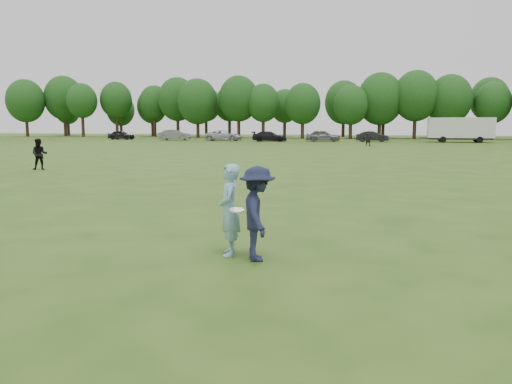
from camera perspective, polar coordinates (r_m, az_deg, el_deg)
ground at (r=8.99m, az=-5.36°, el=-8.24°), size 200.00×200.00×0.00m
thrower at (r=9.42m, az=-3.06°, el=-2.05°), size 0.57×0.72×1.74m
defender at (r=9.05m, az=0.16°, el=-2.47°), size 0.98×1.27×1.73m
player_far_a at (r=29.18m, az=-23.50°, el=3.98°), size 1.01×0.93×1.67m
player_far_d at (r=55.99m, az=12.69°, el=5.96°), size 1.55×0.79×1.60m
car_a at (r=79.20m, az=-15.14°, el=6.30°), size 4.09×1.76×1.37m
car_b at (r=74.37m, az=-9.30°, el=6.45°), size 4.85×2.21×1.54m
car_c at (r=71.43m, az=-3.69°, el=6.45°), size 5.40×2.71×1.47m
car_d at (r=68.35m, az=1.56°, el=6.37°), size 4.85×2.20×1.38m
car_e at (r=68.21m, az=7.67°, el=6.38°), size 4.76×2.26×1.57m
car_f at (r=68.62m, az=13.18°, el=6.18°), size 4.38×1.80×1.41m
disc_in_play at (r=9.03m, az=-2.21°, el=-2.07°), size 0.32×0.32×0.08m
cargo_trailer at (r=70.15m, az=22.32°, el=6.71°), size 9.00×2.75×3.20m
treeline at (r=85.13m, az=14.00°, el=10.19°), size 130.35×18.39×11.74m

